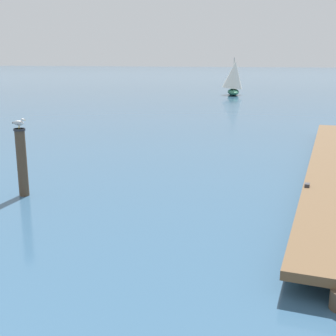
{
  "coord_description": "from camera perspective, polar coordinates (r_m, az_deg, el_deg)",
  "views": [
    {
      "loc": [
        5.1,
        -0.89,
        3.55
      ],
      "look_at": [
        2.44,
        7.45,
        1.4
      ],
      "focal_mm": 47.73,
      "sensor_mm": 36.0,
      "label": 1
    }
  ],
  "objects": [
    {
      "name": "distant_sailboat",
      "position": [
        45.77,
        8.4,
        11.26
      ],
      "size": [
        2.7,
        4.24,
        3.67
      ],
      "color": "#337556",
      "rests_on": "ground"
    },
    {
      "name": "mooring_piling",
      "position": [
        12.3,
        -18.16,
        0.84
      ],
      "size": [
        0.3,
        0.3,
        1.8
      ],
      "color": "#4C3D2D",
      "rests_on": "ground"
    },
    {
      "name": "perched_seagull",
      "position": [
        12.13,
        -18.54,
        5.51
      ],
      "size": [
        0.38,
        0.17,
        0.27
      ],
      "color": "gold",
      "rests_on": "mooring_piling"
    }
  ]
}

